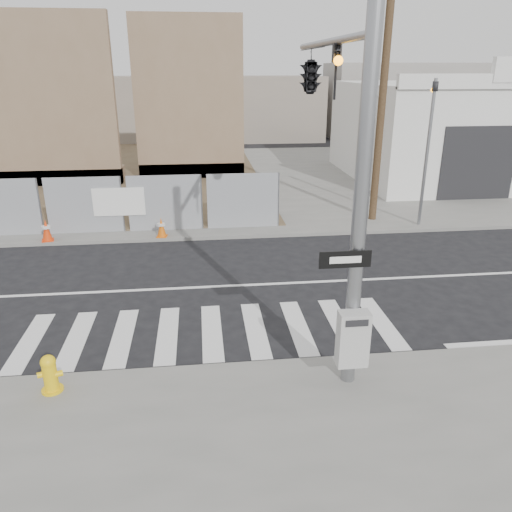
{
  "coord_description": "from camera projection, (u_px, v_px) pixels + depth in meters",
  "views": [
    {
      "loc": [
        -0.14,
        -12.58,
        5.65
      ],
      "look_at": [
        1.14,
        -1.43,
        1.4
      ],
      "focal_mm": 35.0,
      "sensor_mm": 36.0,
      "label": 1
    }
  ],
  "objects": [
    {
      "name": "traffic_cone_c",
      "position": [
        46.0,
        230.0,
        16.88
      ],
      "size": [
        0.46,
        0.46,
        0.75
      ],
      "rotation": [
        0.0,
        0.0,
        0.23
      ],
      "color": "red",
      "rests_on": "sidewalk_far"
    },
    {
      "name": "sidewalk_far",
      "position": [
        202.0,
        179.0,
        26.69
      ],
      "size": [
        50.0,
        20.0,
        0.12
      ],
      "primitive_type": "cube",
      "color": "slate",
      "rests_on": "ground"
    },
    {
      "name": "ground",
      "position": [
        209.0,
        287.0,
        13.7
      ],
      "size": [
        100.0,
        100.0,
        0.0
      ],
      "primitive_type": "plane",
      "color": "black",
      "rests_on": "ground"
    },
    {
      "name": "auto_shop",
      "position": [
        466.0,
        130.0,
        26.34
      ],
      "size": [
        12.0,
        10.2,
        5.95
      ],
      "color": "silver",
      "rests_on": "sidewalk_far"
    },
    {
      "name": "fire_hydrant",
      "position": [
        50.0,
        374.0,
        8.99
      ],
      "size": [
        0.5,
        0.5,
        0.74
      ],
      "rotation": [
        0.0,
        0.0,
        0.35
      ],
      "color": "yellow",
      "rests_on": "sidewalk_near"
    },
    {
      "name": "concrete_wall_left",
      "position": [
        53.0,
        118.0,
        23.92
      ],
      "size": [
        6.0,
        1.3,
        8.0
      ],
      "color": "brown",
      "rests_on": "sidewalk_far"
    },
    {
      "name": "utility_pole_right",
      "position": [
        384.0,
        81.0,
        17.66
      ],
      "size": [
        1.6,
        0.28,
        10.0
      ],
      "color": "#4D3A24",
      "rests_on": "sidewalk_far"
    },
    {
      "name": "traffic_cone_d",
      "position": [
        161.0,
        227.0,
        17.3
      ],
      "size": [
        0.38,
        0.38,
        0.68
      ],
      "rotation": [
        0.0,
        0.0,
        -0.09
      ],
      "color": "#DA5C0B",
      "rests_on": "sidewalk_far"
    },
    {
      "name": "concrete_wall_right",
      "position": [
        190.0,
        115.0,
        25.54
      ],
      "size": [
        5.5,
        1.3,
        8.0
      ],
      "color": "brown",
      "rests_on": "sidewalk_far"
    },
    {
      "name": "far_signal_pole",
      "position": [
        429.0,
        133.0,
        17.6
      ],
      "size": [
        0.16,
        0.2,
        5.6
      ],
      "color": "gray",
      "rests_on": "sidewalk_far"
    },
    {
      "name": "signal_pole",
      "position": [
        324.0,
        112.0,
        10.38
      ],
      "size": [
        0.96,
        5.87,
        7.0
      ],
      "color": "gray",
      "rests_on": "sidewalk_near"
    }
  ]
}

